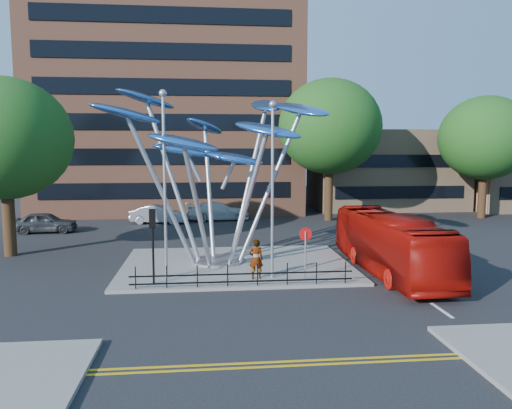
{
  "coord_description": "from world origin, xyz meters",
  "views": [
    {
      "loc": [
        -2.63,
        -19.99,
        6.34
      ],
      "look_at": [
        -0.17,
        4.0,
        3.55
      ],
      "focal_mm": 35.0,
      "sensor_mm": 36.0,
      "label": 1
    }
  ],
  "objects": [
    {
      "name": "brick_tower",
      "position": [
        -6.0,
        32.0,
        15.0
      ],
      "size": [
        25.0,
        15.0,
        30.0
      ],
      "primitive_type": "cube",
      "color": "#945940",
      "rests_on": "ground"
    },
    {
      "name": "traffic_island",
      "position": [
        -1.0,
        6.0,
        0.07
      ],
      "size": [
        12.0,
        9.0,
        0.15
      ],
      "primitive_type": "cube",
      "color": "slate",
      "rests_on": "ground"
    },
    {
      "name": "parked_car_right",
      "position": [
        -1.53,
        23.0,
        0.79
      ],
      "size": [
        5.72,
        3.01,
        1.58
      ],
      "primitive_type": "imported",
      "rotation": [
        0.0,
        0.0,
        1.72
      ],
      "color": "silver",
      "rests_on": "ground"
    },
    {
      "name": "low_building_near",
      "position": [
        16.0,
        30.0,
        4.0
      ],
      "size": [
        15.0,
        8.0,
        8.0
      ],
      "primitive_type": "cube",
      "color": "tan",
      "rests_on": "ground"
    },
    {
      "name": "double_yellow_near",
      "position": [
        0.0,
        -6.0,
        0.01
      ],
      "size": [
        40.0,
        0.12,
        0.01
      ],
      "primitive_type": "cube",
      "color": "gold",
      "rests_on": "ground"
    },
    {
      "name": "ground",
      "position": [
        0.0,
        0.0,
        0.0
      ],
      "size": [
        120.0,
        120.0,
        0.0
      ],
      "primitive_type": "plane",
      "color": "black",
      "rests_on": "ground"
    },
    {
      "name": "no_entry_sign_island",
      "position": [
        2.0,
        2.52,
        1.82
      ],
      "size": [
        0.6,
        0.1,
        2.45
      ],
      "color": "#9EA0A5",
      "rests_on": "traffic_island"
    },
    {
      "name": "traffic_light_island",
      "position": [
        -5.0,
        2.5,
        2.61
      ],
      "size": [
        0.28,
        0.18,
        3.42
      ],
      "color": "black",
      "rests_on": "traffic_island"
    },
    {
      "name": "tree_far",
      "position": [
        22.0,
        22.0,
        7.11
      ],
      "size": [
        8.0,
        8.0,
        10.81
      ],
      "color": "black",
      "rests_on": "ground"
    },
    {
      "name": "pedestrian_railing_front",
      "position": [
        -1.0,
        1.7,
        0.55
      ],
      "size": [
        10.0,
        0.06,
        1.0
      ],
      "color": "black",
      "rests_on": "traffic_island"
    },
    {
      "name": "pedestrian",
      "position": [
        -0.28,
        2.91,
        1.09
      ],
      "size": [
        0.7,
        0.47,
        1.88
      ],
      "primitive_type": "imported",
      "rotation": [
        0.0,
        0.0,
        3.11
      ],
      "color": "gray",
      "rests_on": "traffic_island"
    },
    {
      "name": "parked_car_mid",
      "position": [
        -6.51,
        21.69,
        0.76
      ],
      "size": [
        4.75,
        2.17,
        1.51
      ],
      "primitive_type": "imported",
      "rotation": [
        0.0,
        0.0,
        1.44
      ],
      "color": "#ACAFB4",
      "rests_on": "ground"
    },
    {
      "name": "tree_right",
      "position": [
        8.0,
        22.0,
        8.04
      ],
      "size": [
        8.8,
        8.8,
        12.11
      ],
      "color": "black",
      "rests_on": "ground"
    },
    {
      "name": "street_lamp_right",
      "position": [
        0.5,
        3.0,
        5.09
      ],
      "size": [
        0.36,
        0.36,
        8.3
      ],
      "color": "#9EA0A5",
      "rests_on": "traffic_island"
    },
    {
      "name": "tree_left",
      "position": [
        -14.0,
        10.0,
        6.79
      ],
      "size": [
        7.6,
        7.6,
        10.32
      ],
      "color": "black",
      "rests_on": "ground"
    },
    {
      "name": "red_bus",
      "position": [
        6.6,
        3.84,
        1.5
      ],
      "size": [
        2.7,
        10.83,
        3.0
      ],
      "primitive_type": "imported",
      "rotation": [
        0.0,
        0.0,
        0.02
      ],
      "color": "#9C0C07",
      "rests_on": "ground"
    },
    {
      "name": "street_lamp_left",
      "position": [
        -4.5,
        3.5,
        5.36
      ],
      "size": [
        0.36,
        0.36,
        8.8
      ],
      "color": "#9EA0A5",
      "rests_on": "traffic_island"
    },
    {
      "name": "parked_car_left",
      "position": [
        -14.48,
        18.0,
        0.77
      ],
      "size": [
        4.59,
        2.0,
        1.54
      ],
      "primitive_type": "imported",
      "rotation": [
        0.0,
        0.0,
        1.61
      ],
      "color": "#3E4146",
      "rests_on": "ground"
    },
    {
      "name": "double_yellow_far",
      "position": [
        0.0,
        -6.3,
        0.01
      ],
      "size": [
        40.0,
        0.12,
        0.01
      ],
      "primitive_type": "cube",
      "color": "gold",
      "rests_on": "ground"
    },
    {
      "name": "leaf_sculpture",
      "position": [
        -2.07,
        6.68,
        6.87
      ],
      "size": [
        12.72,
        9.54,
        9.51
      ],
      "color": "#9EA0A5",
      "rests_on": "traffic_island"
    }
  ]
}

